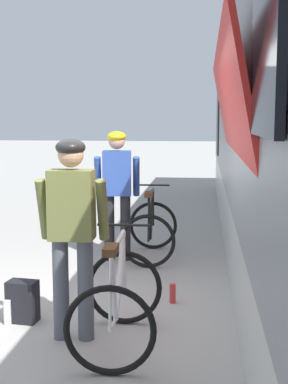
% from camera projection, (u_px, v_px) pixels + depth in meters
% --- Properties ---
extents(ground_plane, '(80.00, 80.00, 0.00)m').
position_uv_depth(ground_plane, '(71.00, 319.00, 5.12)').
color(ground_plane, '#A09E99').
extents(cyclist_near_in_olive, '(0.62, 0.32, 1.76)m').
position_uv_depth(cyclist_near_in_olive, '(72.00, 221.00, 4.54)').
color(cyclist_near_in_olive, '#4C515B').
rests_on(cyclist_near_in_olive, ground).
extents(cyclist_far_in_blue, '(0.64, 0.36, 1.76)m').
position_uv_depth(cyclist_far_in_blue, '(117.00, 184.00, 7.13)').
color(cyclist_far_in_blue, '#232328').
rests_on(cyclist_far_in_blue, ground).
extents(bicycle_near_white, '(0.76, 1.10, 0.99)m').
position_uv_depth(bicycle_near_white, '(118.00, 302.00, 4.44)').
color(bicycle_near_white, black).
rests_on(bicycle_near_white, ground).
extents(bicycle_far_black, '(0.75, 1.09, 0.99)m').
position_uv_depth(bicycle_far_black, '(151.00, 230.00, 7.32)').
color(bicycle_far_black, black).
rests_on(bicycle_far_black, ground).
extents(backpack_on_platform, '(0.30, 0.21, 0.40)m').
position_uv_depth(backpack_on_platform, '(23.00, 301.00, 5.04)').
color(backpack_on_platform, black).
rests_on(backpack_on_platform, ground).
extents(water_bottle_near_the_bikes, '(0.07, 0.07, 0.21)m').
position_uv_depth(water_bottle_near_the_bikes, '(173.00, 293.00, 5.56)').
color(water_bottle_near_the_bikes, red).
rests_on(water_bottle_near_the_bikes, ground).
extents(water_bottle_by_the_backpack, '(0.07, 0.07, 0.24)m').
position_uv_depth(water_bottle_by_the_backpack, '(7.00, 313.00, 4.97)').
color(water_bottle_by_the_backpack, silver).
rests_on(water_bottle_by_the_backpack, ground).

